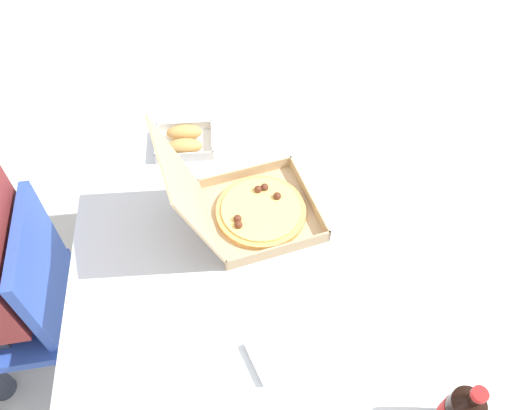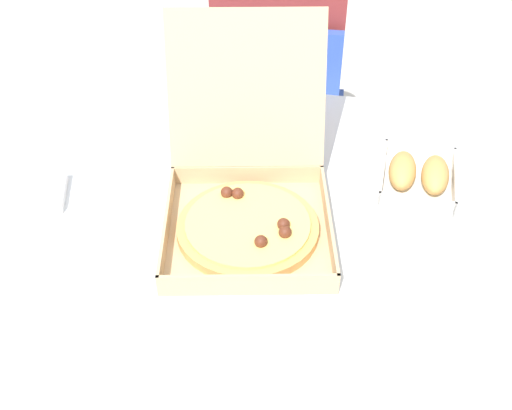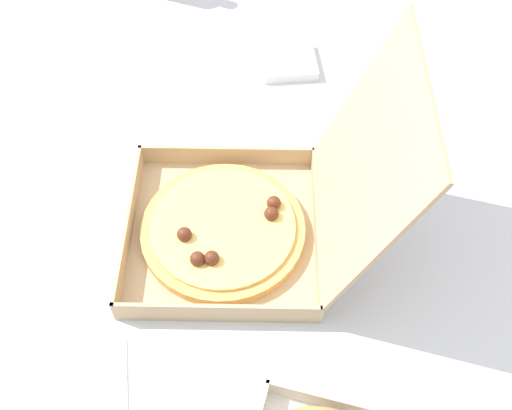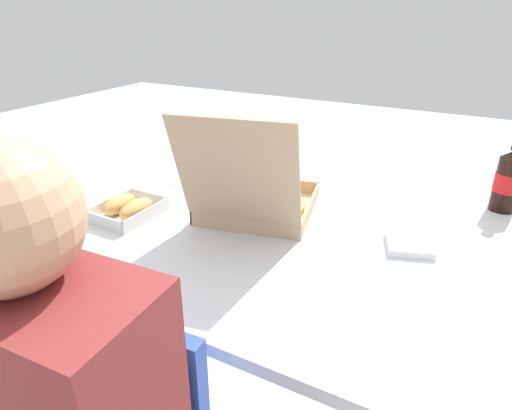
{
  "view_description": "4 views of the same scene",
  "coord_description": "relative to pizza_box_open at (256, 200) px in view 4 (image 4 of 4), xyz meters",
  "views": [
    {
      "loc": [
        -0.8,
        0.05,
        1.9
      ],
      "look_at": [
        0.07,
        -0.04,
        0.78
      ],
      "focal_mm": 34.68,
      "sensor_mm": 36.0,
      "label": 1
    },
    {
      "loc": [
        0.27,
        -0.93,
        1.54
      ],
      "look_at": [
        0.09,
        -0.0,
        0.75
      ],
      "focal_mm": 44.9,
      "sensor_mm": 36.0,
      "label": 2
    },
    {
      "loc": [
        0.6,
        0.12,
        1.54
      ],
      "look_at": [
        0.02,
        -0.02,
        0.74
      ],
      "focal_mm": 41.92,
      "sensor_mm": 36.0,
      "label": 3
    },
    {
      "loc": [
        -0.47,
        0.99,
        1.29
      ],
      "look_at": [
        0.08,
        -0.05,
        0.74
      ],
      "focal_mm": 30.95,
      "sensor_mm": 36.0,
      "label": 4
    }
  ],
  "objects": [
    {
      "name": "ground_plane",
      "position": [
        -0.07,
        0.02,
        -0.77
      ],
      "size": [
        10.0,
        10.0,
        0.0
      ],
      "primitive_type": "plane",
      "color": "beige"
    },
    {
      "name": "dining_table",
      "position": [
        -0.07,
        0.02,
        -0.12
      ],
      "size": [
        1.27,
        0.97,
        0.72
      ],
      "color": "silver",
      "rests_on": "ground_plane"
    },
    {
      "name": "pizza_box_open",
      "position": [
        0.0,
        0.0,
        0.0
      ],
      "size": [
        0.39,
        0.47,
        0.34
      ],
      "color": "tan",
      "rests_on": "dining_table"
    },
    {
      "name": "bread_side_box",
      "position": [
        0.32,
        0.18,
        -0.02
      ],
      "size": [
        0.15,
        0.19,
        0.06
      ],
      "color": "white",
      "rests_on": "dining_table"
    },
    {
      "name": "cola_bottle",
      "position": [
        -0.63,
        -0.38,
        0.05
      ],
      "size": [
        0.07,
        0.07,
        0.22
      ],
      "color": "black",
      "rests_on": "dining_table"
    },
    {
      "name": "paper_menu",
      "position": [
        0.34,
        -0.16,
        -0.05
      ],
      "size": [
        0.25,
        0.22,
        0.0
      ],
      "primitive_type": "cube",
      "rotation": [
        0.0,
        0.0,
        0.37
      ],
      "color": "white",
      "rests_on": "dining_table"
    },
    {
      "name": "napkin_pile",
      "position": [
        -0.43,
        -0.02,
        -0.04
      ],
      "size": [
        0.14,
        0.14,
        0.02
      ],
      "primitive_type": "cube",
      "rotation": [
        0.0,
        0.0,
        0.32
      ],
      "color": "white",
      "rests_on": "dining_table"
    }
  ]
}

